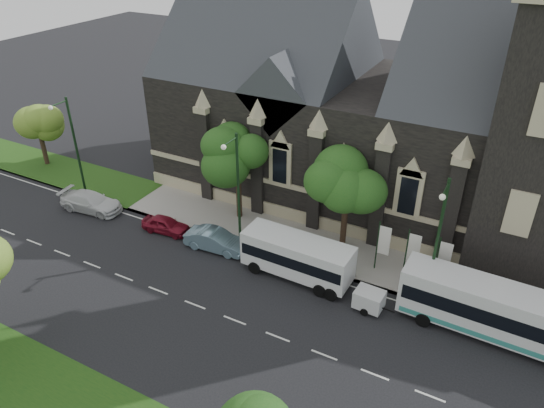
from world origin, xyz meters
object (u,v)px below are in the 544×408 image
Objects in this scene: tree_walk_far at (40,121)px; box_trailer at (369,299)px; tree_walk_left at (241,154)px; banner_flag_left at (382,243)px; street_lamp_near at (437,238)px; tour_coach at (504,313)px; tree_walk_right at (352,178)px; banner_flag_center at (411,251)px; street_lamp_mid at (237,185)px; car_far_red at (166,225)px; street_lamp_far at (73,143)px; shuttle_bus at (298,255)px; sedan at (216,240)px; banner_flag_right at (441,259)px; car_far_white at (91,202)px.

box_trailer is (34.77, -5.29, -3.83)m from tree_walk_far.
tree_walk_left is 12.66m from banner_flag_left.
street_lamp_near is 0.76× the size of tour_coach.
banner_flag_center is (5.08, -1.71, -3.43)m from tree_walk_right.
box_trailer is at bearing -11.41° from street_lamp_mid.
banner_flag_center is 18.62m from car_far_red.
street_lamp_far is 21.78m from shuttle_bus.
tree_walk_right is 31.06m from tree_walk_far.
shuttle_bus is 6.77m from sedan.
street_lamp_mid reaches higher than banner_flag_center.
banner_flag_right is 1.52× the size of box_trailer.
tree_walk_left is 1.91× the size of banner_flag_right.
tree_walk_right reaches higher than banner_flag_center.
tree_walk_right is at bearing 71.81° from shuttle_bus.
street_lamp_far reaches higher than sedan.
tree_walk_right is at bearing 166.40° from banner_flag_right.
car_far_red is (17.82, -4.22, -3.97)m from tree_walk_far.
tree_walk_left reaches higher than banner_flag_center.
car_far_white is at bearing -23.82° from tree_walk_far.
street_lamp_near is at bearing -12.87° from tree_walk_left.
street_lamp_near reaches higher than car_far_white.
car_far_white is at bearing -173.18° from banner_flag_right.
banner_flag_left is at bearing -79.52° from sedan.
car_far_red is at bearing -6.47° from street_lamp_far.
banner_flag_right is 15.92m from sedan.
box_trailer is 0.56× the size of sedan.
banner_flag_center is at bearing -81.70° from sedan.
sedan is at bearing -166.84° from banner_flag_center.
banner_flag_right is at bearing -83.35° from sedan.
tree_walk_far is 11.81m from car_far_white.
tour_coach is (8.23, -2.88, -0.51)m from banner_flag_left.
banner_flag_center is at bearing 3.86° from street_lamp_far.
tree_walk_left is 0.99× the size of shuttle_bus.
tree_walk_left is 1.42× the size of car_far_white.
box_trailer is 24.57m from car_far_white.
shuttle_bus is (21.48, -1.27, -3.41)m from street_lamp_far.
tree_walk_right is 1.45× the size of car_far_white.
street_lamp_near is 3.42× the size of box_trailer.
shuttle_bus is (-8.52, -1.27, -3.41)m from street_lamp_near.
car_far_red is (-11.48, 0.14, -1.05)m from shuttle_bus.
tree_walk_right is 1.65× the size of sedan.
tree_walk_far is at bearing 178.03° from banner_flag_left.
tree_walk_far is 18.74m from car_far_red.
shuttle_bus is (5.48, -1.27, -3.41)m from street_lamp_mid.
banner_flag_center reaches higher than tour_coach.
tour_coach is 2.51× the size of sedan.
sedan is (-11.52, -3.16, -1.60)m from banner_flag_left.
tree_walk_far is 1.57× the size of banner_flag_left.
shuttle_bus is at bearing -8.45° from tree_walk_far.
box_trailer is (-1.34, -4.12, -1.60)m from banner_flag_center.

